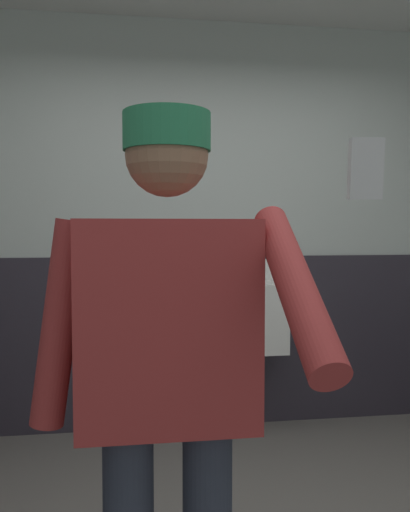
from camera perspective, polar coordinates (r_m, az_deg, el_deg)
wall_back at (r=3.57m, az=-0.53°, el=3.33°), size 4.94×0.12×2.75m
wainscot_band_back at (r=3.58m, az=-0.36°, el=-9.42°), size 4.34×0.03×1.17m
urinal_solo at (r=3.47m, az=5.76°, el=-6.59°), size 0.40×0.34×1.24m
person at (r=1.44m, az=-4.12°, el=-11.75°), size 0.70×0.60×1.67m
cell_phone at (r=0.99m, az=17.36°, el=9.20°), size 0.06×0.03×0.11m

